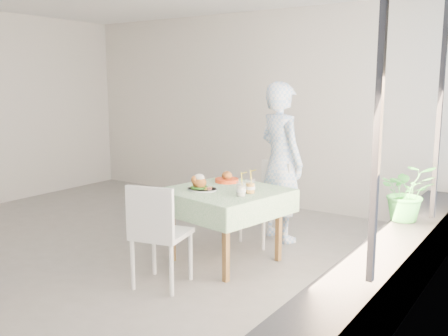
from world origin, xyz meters
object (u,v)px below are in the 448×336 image
Objects in this scene: chair_far at (264,218)px; main_dish at (201,185)px; diner at (281,162)px; juice_cup_orange at (250,187)px; chair_near at (161,254)px; potted_plant at (407,192)px; cafe_table at (225,217)px.

main_dish is (-0.22, -0.90, 0.51)m from chair_far.
diner reaches higher than juice_cup_orange.
potted_plant reaches higher than chair_near.
chair_far reaches higher than cafe_table.
chair_near is 0.85m from main_dish.
potted_plant is (1.57, 0.73, 0.32)m from cafe_table.
chair_far is at bearing 109.10° from juice_cup_orange.
main_dish is at bearing 95.18° from chair_near.
chair_near is at bearing -137.31° from potted_plant.
cafe_table is at bearing 81.38° from chair_near.
chair_near is 0.52× the size of diner.
diner is 6.65× the size of juice_cup_orange.
chair_near is 1.06m from juice_cup_orange.
juice_cup_orange is at bearing -70.90° from chair_far.
potted_plant is (1.69, 1.56, 0.49)m from chair_near.
juice_cup_orange is at bearing 62.97° from chair_near.
chair_far is 0.96m from juice_cup_orange.
chair_near is 1.69× the size of potted_plant.
chair_far is 1.59m from chair_near.
diner is (0.12, 0.96, 0.44)m from cafe_table.
potted_plant is at bearing 24.94° from cafe_table.
potted_plant reaches higher than chair_far.
diner is 0.99m from juice_cup_orange.
main_dish reaches higher than cafe_table.
potted_plant is (1.54, -0.02, 0.50)m from chair_far.
chair_near is at bearing -84.82° from main_dish.
potted_plant reaches higher than juice_cup_orange.
chair_near is 3.45× the size of juice_cup_orange.
potted_plant reaches higher than main_dish.
diner reaches higher than cafe_table.
diner is at bearing 171.10° from potted_plant.
main_dish is (-0.30, -1.11, -0.11)m from diner.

